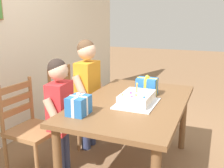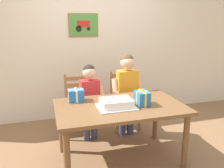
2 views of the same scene
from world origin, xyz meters
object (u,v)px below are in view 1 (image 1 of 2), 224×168
birthday_cake (137,99)px  gift_box_beside_cake (147,86)px  chair_right (71,105)px  child_older (88,84)px  child_younger (60,106)px  dining_table (133,110)px  gift_box_red_large (79,105)px  chair_left (30,128)px

birthday_cake → gift_box_beside_cake: size_ratio=2.14×
chair_right → child_older: bearing=-102.2°
birthday_cake → child_younger: size_ratio=0.39×
birthday_cake → child_younger: (-0.18, 0.70, -0.10)m
birthday_cake → dining_table: bearing=42.6°
dining_table → gift_box_red_large: size_ratio=7.95×
birthday_cake → child_older: 0.79m
chair_left → child_younger: (0.12, -0.27, 0.22)m
chair_left → child_younger: bearing=-65.3°
chair_right → chair_left: bearing=180.0°
chair_left → chair_right: bearing=-0.0°
dining_table → chair_right: (0.38, 0.90, -0.18)m
gift_box_beside_cake → chair_right: size_ratio=0.22×
birthday_cake → chair_right: size_ratio=0.48×
dining_table → chair_right: 1.00m
gift_box_beside_cake → chair_right: (0.12, 0.97, -0.36)m
child_younger → dining_table: bearing=-68.8°
gift_box_red_large → chair_left: gift_box_red_large is taller
child_older → child_younger: size_ratio=1.11×
birthday_cake → gift_box_beside_cake: bearing=-0.5°
birthday_cake → child_older: (0.38, 0.70, -0.02)m
birthday_cake → gift_box_beside_cake: gift_box_beside_cake is taller
dining_table → child_younger: size_ratio=1.35×
dining_table → birthday_cake: size_ratio=3.49×
dining_table → child_older: bearing=63.4°
gift_box_red_large → chair_left: 0.71m
child_older → dining_table: bearing=-116.6°
birthday_cake → gift_box_red_large: 0.55m
birthday_cake → chair_right: birthday_cake is taller
birthday_cake → child_older: bearing=61.1°
gift_box_beside_cake → child_older: 0.70m
chair_right → gift_box_beside_cake: bearing=-96.9°
chair_right → child_younger: bearing=-156.8°
chair_right → child_older: size_ratio=0.73×
dining_table → chair_left: size_ratio=1.67×
dining_table → chair_left: 0.99m
gift_box_red_large → child_younger: 0.43m
gift_box_beside_cake → birthday_cake: bearing=179.5°
gift_box_red_large → gift_box_beside_cake: size_ratio=0.94×
gift_box_beside_cake → chair_left: gift_box_beside_cake is taller
child_older → child_younger: bearing=180.0°
gift_box_red_large → chair_left: (0.12, 0.60, -0.35)m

